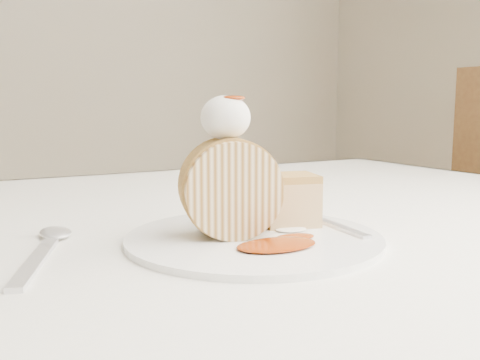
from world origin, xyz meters
TOP-DOWN VIEW (x-y plane):
  - table at (0.00, 0.20)m, footprint 1.40×0.90m
  - plate at (0.05, 0.06)m, footprint 0.31×0.31m
  - roulade_slice at (0.03, 0.07)m, footprint 0.10×0.08m
  - cake_chunk at (0.10, 0.08)m, footprint 0.07×0.06m
  - whipped_cream at (0.03, 0.08)m, footprint 0.05×0.05m
  - caramel_drizzle at (0.03, 0.07)m, footprint 0.02×0.02m
  - caramel_pool at (0.04, 0.01)m, footprint 0.09×0.07m
  - fork at (0.14, 0.04)m, footprint 0.03×0.15m
  - spoon at (-0.15, 0.08)m, footprint 0.09×0.18m

SIDE VIEW (x-z plane):
  - table at x=0.00m, z-range 0.29..1.04m
  - spoon at x=-0.15m, z-range 0.75..0.75m
  - plate at x=0.05m, z-range 0.75..0.76m
  - fork at x=0.14m, z-range 0.76..0.76m
  - caramel_pool at x=0.04m, z-range 0.76..0.76m
  - cake_chunk at x=0.10m, z-range 0.76..0.80m
  - roulade_slice at x=0.03m, z-range 0.76..0.85m
  - whipped_cream at x=0.03m, z-range 0.85..0.89m
  - caramel_drizzle at x=0.03m, z-range 0.89..0.90m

